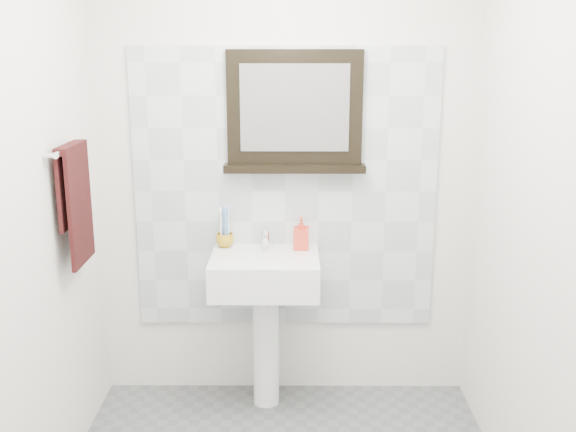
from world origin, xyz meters
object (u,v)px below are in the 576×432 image
object	(u,v)px
toothbrush_cup	(225,240)
soap_dispenser	(301,233)
pedestal_sink	(265,289)
framed_mirror	(295,114)
hand_towel	(75,195)

from	to	relation	value
toothbrush_cup	soap_dispenser	xyz separation A→B (m)	(0.40, -0.03, 0.05)
pedestal_sink	framed_mirror	bearing A→B (deg)	50.91
pedestal_sink	hand_towel	world-z (taller)	hand_towel
pedestal_sink	hand_towel	size ratio (longest dim) A/B	1.75
pedestal_sink	soap_dispenser	bearing A→B (deg)	30.17
pedestal_sink	framed_mirror	xyz separation A→B (m)	(0.15, 0.19, 0.88)
framed_mirror	hand_towel	world-z (taller)	framed_mirror
toothbrush_cup	framed_mirror	bearing A→B (deg)	6.65
toothbrush_cup	hand_towel	distance (m)	0.86
pedestal_sink	hand_towel	xyz separation A→B (m)	(-0.84, -0.33, 0.57)
pedestal_sink	soap_dispenser	xyz separation A→B (m)	(0.19, 0.11, 0.27)
pedestal_sink	toothbrush_cup	size ratio (longest dim) A/B	10.21
toothbrush_cup	hand_towel	world-z (taller)	hand_towel
soap_dispenser	pedestal_sink	bearing A→B (deg)	-146.52
toothbrush_cup	soap_dispenser	bearing A→B (deg)	-4.93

